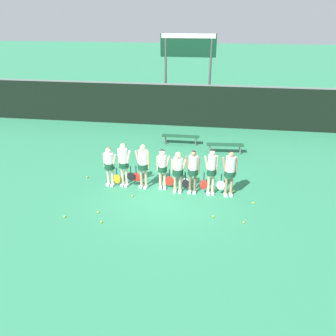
% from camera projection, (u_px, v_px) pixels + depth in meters
% --- Properties ---
extents(ground_plane, '(140.00, 140.00, 0.00)m').
position_uv_depth(ground_plane, '(168.00, 190.00, 12.57)').
color(ground_plane, '#2D7F56').
extents(fence_windscreen, '(60.00, 0.08, 2.50)m').
position_uv_depth(fence_windscreen, '(188.00, 105.00, 19.17)').
color(fence_windscreen, black).
rests_on(fence_windscreen, ground_plane).
extents(scoreboard, '(3.33, 0.15, 5.10)m').
position_uv_depth(scoreboard, '(188.00, 54.00, 19.56)').
color(scoreboard, '#515156').
rests_on(scoreboard, ground_plane).
extents(bench_courtside, '(1.79, 0.50, 0.46)m').
position_uv_depth(bench_courtside, '(225.00, 145.00, 15.73)').
color(bench_courtside, '#19472D').
rests_on(bench_courtside, ground_plane).
extents(bench_far, '(1.93, 0.37, 0.46)m').
position_uv_depth(bench_far, '(180.00, 137.00, 16.82)').
color(bench_far, '#19472D').
rests_on(bench_far, ground_plane).
extents(player_0, '(0.66, 0.39, 1.60)m').
position_uv_depth(player_0, '(109.00, 163.00, 12.51)').
color(player_0, beige).
rests_on(player_0, ground_plane).
extents(player_1, '(0.66, 0.38, 1.77)m').
position_uv_depth(player_1, '(124.00, 161.00, 12.43)').
color(player_1, beige).
rests_on(player_1, ground_plane).
extents(player_2, '(0.68, 0.41, 1.77)m').
position_uv_depth(player_2, '(143.00, 163.00, 12.30)').
color(player_2, tan).
rests_on(player_2, ground_plane).
extents(player_3, '(0.64, 0.34, 1.62)m').
position_uv_depth(player_3, '(163.00, 166.00, 12.28)').
color(player_3, beige).
rests_on(player_3, ground_plane).
extents(player_4, '(0.68, 0.40, 1.61)m').
position_uv_depth(player_4, '(178.00, 169.00, 12.03)').
color(player_4, tan).
rests_on(player_4, ground_plane).
extents(player_5, '(0.67, 0.38, 1.71)m').
position_uv_depth(player_5, '(193.00, 168.00, 11.96)').
color(player_5, '#8C664C').
rests_on(player_5, ground_plane).
extents(player_6, '(0.60, 0.34, 1.79)m').
position_uv_depth(player_6, '(211.00, 169.00, 11.83)').
color(player_6, beige).
rests_on(player_6, ground_plane).
extents(player_7, '(0.69, 0.41, 1.78)m').
position_uv_depth(player_7, '(230.00, 170.00, 11.74)').
color(player_7, tan).
rests_on(player_7, ground_plane).
extents(tennis_ball_0, '(0.07, 0.07, 0.07)m').
position_uv_depth(tennis_ball_0, '(98.00, 212.00, 11.09)').
color(tennis_ball_0, '#CCE033').
rests_on(tennis_ball_0, ground_plane).
extents(tennis_ball_1, '(0.07, 0.07, 0.07)m').
position_uv_depth(tennis_ball_1, '(215.00, 189.00, 12.56)').
color(tennis_ball_1, '#CCE033').
rests_on(tennis_ball_1, ground_plane).
extents(tennis_ball_2, '(0.06, 0.06, 0.06)m').
position_uv_depth(tennis_ball_2, '(197.00, 180.00, 13.25)').
color(tennis_ball_2, '#CCE033').
rests_on(tennis_ball_2, ground_plane).
extents(tennis_ball_3, '(0.07, 0.07, 0.07)m').
position_uv_depth(tennis_ball_3, '(132.00, 196.00, 12.08)').
color(tennis_ball_3, '#CCE033').
rests_on(tennis_ball_3, ground_plane).
extents(tennis_ball_4, '(0.07, 0.07, 0.07)m').
position_uv_depth(tennis_ball_4, '(234.00, 191.00, 12.38)').
color(tennis_ball_4, '#CCE033').
rests_on(tennis_ball_4, ground_plane).
extents(tennis_ball_5, '(0.07, 0.07, 0.07)m').
position_uv_depth(tennis_ball_5, '(213.00, 216.00, 10.86)').
color(tennis_ball_5, '#CCE033').
rests_on(tennis_ball_5, ground_plane).
extents(tennis_ball_6, '(0.07, 0.07, 0.07)m').
position_uv_depth(tennis_ball_6, '(253.00, 203.00, 11.64)').
color(tennis_ball_6, '#CCE033').
rests_on(tennis_ball_6, ground_plane).
extents(tennis_ball_7, '(0.07, 0.07, 0.07)m').
position_uv_depth(tennis_ball_7, '(244.00, 222.00, 10.55)').
color(tennis_ball_7, '#CCE033').
rests_on(tennis_ball_7, ground_plane).
extents(tennis_ball_8, '(0.07, 0.07, 0.07)m').
position_uv_depth(tennis_ball_8, '(87.00, 177.00, 13.48)').
color(tennis_ball_8, '#CCE033').
rests_on(tennis_ball_8, ground_plane).
extents(tennis_ball_9, '(0.07, 0.07, 0.07)m').
position_uv_depth(tennis_ball_9, '(65.00, 217.00, 10.85)').
color(tennis_ball_9, '#CCE033').
rests_on(tennis_ball_9, ground_plane).
extents(tennis_ball_10, '(0.07, 0.07, 0.07)m').
position_uv_depth(tennis_ball_10, '(101.00, 222.00, 10.57)').
color(tennis_ball_10, '#CCE033').
rests_on(tennis_ball_10, ground_plane).
extents(tennis_ball_11, '(0.07, 0.07, 0.07)m').
position_uv_depth(tennis_ball_11, '(204.00, 183.00, 12.97)').
color(tennis_ball_11, '#CCE033').
rests_on(tennis_ball_11, ground_plane).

